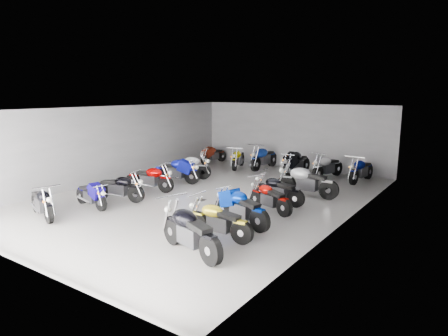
{
  "coord_description": "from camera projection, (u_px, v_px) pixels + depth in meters",
  "views": [
    {
      "loc": [
        8.48,
        -11.28,
        3.8
      ],
      "look_at": [
        0.21,
        0.68,
        1.0
      ],
      "focal_mm": 32.0,
      "sensor_mm": 36.0,
      "label": 1
    }
  ],
  "objects": [
    {
      "name": "wall_right",
      "position": [
        347.0,
        169.0,
        11.47
      ],
      "size": [
        0.1,
        14.0,
        3.2
      ],
      "primitive_type": "cube",
      "color": "gray",
      "rests_on": "ground"
    },
    {
      "name": "wall_back",
      "position": [
        292.0,
        136.0,
        19.92
      ],
      "size": [
        10.0,
        0.1,
        3.2
      ],
      "primitive_type": "cube",
      "color": "gray",
      "rests_on": "ground"
    },
    {
      "name": "ceiling",
      "position": [
        208.0,
        108.0,
        13.96
      ],
      "size": [
        10.0,
        14.0,
        0.04
      ],
      "primitive_type": "cube",
      "color": "black",
      "rests_on": "wall_back"
    },
    {
      "name": "motorcycle_right_e",
      "position": [
        278.0,
        190.0,
        13.66
      ],
      "size": [
        1.99,
        0.44,
        0.88
      ],
      "rotation": [
        0.0,
        0.0,
        1.48
      ],
      "color": "black",
      "rests_on": "ground"
    },
    {
      "name": "motorcycle_left_f",
      "position": [
        188.0,
        167.0,
        17.58
      ],
      "size": [
        2.09,
        0.93,
        0.96
      ],
      "rotation": [
        0.0,
        0.0,
        -1.2
      ],
      "color": "black",
      "rests_on": "ground"
    },
    {
      "name": "motorcycle_back_f",
      "position": [
        361.0,
        170.0,
        16.89
      ],
      "size": [
        0.5,
        2.17,
        0.95
      ],
      "rotation": [
        0.0,
        0.0,
        3.02
      ],
      "color": "black",
      "rests_on": "ground"
    },
    {
      "name": "motorcycle_left_c",
      "position": [
        119.0,
        188.0,
        13.93
      ],
      "size": [
        1.98,
        0.74,
        0.89
      ],
      "rotation": [
        0.0,
        0.0,
        -1.26
      ],
      "color": "black",
      "rests_on": "ground"
    },
    {
      "name": "motorcycle_left_a",
      "position": [
        42.0,
        202.0,
        12.11
      ],
      "size": [
        1.97,
        0.72,
        0.89
      ],
      "rotation": [
        0.0,
        0.0,
        -1.87
      ],
      "color": "black",
      "rests_on": "ground"
    },
    {
      "name": "ground",
      "position": [
        209.0,
        197.0,
        14.57
      ],
      "size": [
        14.0,
        14.0,
        0.0
      ],
      "primitive_type": "plane",
      "color": "gray",
      "rests_on": "ground"
    },
    {
      "name": "motorcycle_left_d",
      "position": [
        150.0,
        178.0,
        15.35
      ],
      "size": [
        2.07,
        0.63,
        0.92
      ],
      "rotation": [
        0.0,
        0.0,
        -1.34
      ],
      "color": "black",
      "rests_on": "ground"
    },
    {
      "name": "motorcycle_back_e",
      "position": [
        327.0,
        167.0,
        17.66
      ],
      "size": [
        0.65,
        2.15,
        0.96
      ],
      "rotation": [
        0.0,
        0.0,
        2.91
      ],
      "color": "black",
      "rests_on": "ground"
    },
    {
      "name": "motorcycle_right_d",
      "position": [
        269.0,
        197.0,
        12.74
      ],
      "size": [
        1.86,
        0.78,
        0.85
      ],
      "rotation": [
        0.0,
        0.0,
        1.22
      ],
      "color": "black",
      "rests_on": "ground"
    },
    {
      "name": "motorcycle_back_c",
      "position": [
        264.0,
        158.0,
        19.72
      ],
      "size": [
        0.46,
        2.36,
        1.04
      ],
      "rotation": [
        0.0,
        0.0,
        3.12
      ],
      "color": "black",
      "rests_on": "ground"
    },
    {
      "name": "motorcycle_right_a",
      "position": [
        190.0,
        231.0,
        9.4
      ],
      "size": [
        2.25,
        0.82,
        1.02
      ],
      "rotation": [
        0.0,
        0.0,
        1.28
      ],
      "color": "black",
      "rests_on": "ground"
    },
    {
      "name": "motorcycle_left_b",
      "position": [
        91.0,
        194.0,
        13.19
      ],
      "size": [
        1.84,
        0.47,
        0.81
      ],
      "rotation": [
        0.0,
        0.0,
        -1.74
      ],
      "color": "black",
      "rests_on": "ground"
    },
    {
      "name": "motorcycle_left_e",
      "position": [
        176.0,
        171.0,
        16.71
      ],
      "size": [
        2.12,
        0.75,
        0.95
      ],
      "rotation": [
        0.0,
        0.0,
        -1.29
      ],
      "color": "black",
      "rests_on": "ground"
    },
    {
      "name": "motorcycle_back_a",
      "position": [
        213.0,
        155.0,
        21.36
      ],
      "size": [
        0.43,
        1.93,
        0.85
      ],
      "rotation": [
        0.0,
        0.0,
        3.04
      ],
      "color": "black",
      "rests_on": "ground"
    },
    {
      "name": "motorcycle_right_c",
      "position": [
        240.0,
        208.0,
        11.42
      ],
      "size": [
        2.14,
        0.69,
        0.96
      ],
      "rotation": [
        0.0,
        0.0,
        1.32
      ],
      "color": "black",
      "rests_on": "ground"
    },
    {
      "name": "motorcycle_back_b",
      "position": [
        238.0,
        159.0,
        19.91
      ],
      "size": [
        0.8,
        2.0,
        0.91
      ],
      "rotation": [
        0.0,
        0.0,
        3.47
      ],
      "color": "black",
      "rests_on": "ground"
    },
    {
      "name": "wall_left",
      "position": [
        115.0,
        144.0,
        17.06
      ],
      "size": [
        0.1,
        14.0,
        3.2
      ],
      "primitive_type": "cube",
      "color": "gray",
      "rests_on": "ground"
    },
    {
      "name": "motorcycle_right_b",
      "position": [
        218.0,
        221.0,
        10.39
      ],
      "size": [
        2.02,
        0.4,
        0.89
      ],
      "rotation": [
        0.0,
        0.0,
        1.59
      ],
      "color": "black",
      "rests_on": "ground"
    },
    {
      "name": "motorcycle_right_f",
      "position": [
        306.0,
        182.0,
        14.56
      ],
      "size": [
        2.33,
        0.48,
        1.03
      ],
      "rotation": [
        0.0,
        0.0,
        1.62
      ],
      "color": "black",
      "rests_on": "ground"
    },
    {
      "name": "drain_grate",
      "position": [
        200.0,
        200.0,
        14.16
      ],
      "size": [
        0.32,
        0.32,
        0.01
      ],
      "primitive_type": "cube",
      "color": "black",
      "rests_on": "ground"
    },
    {
      "name": "motorcycle_back_d",
      "position": [
        296.0,
        163.0,
        18.16
      ],
      "size": [
        0.5,
        2.4,
        1.06
      ],
      "rotation": [
        0.0,
        0.0,
        3.09
      ],
      "color": "black",
      "rests_on": "ground"
    }
  ]
}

